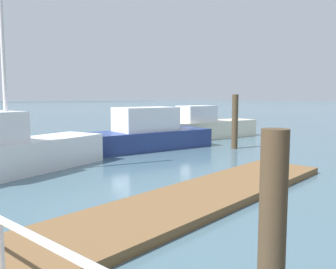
{
  "coord_description": "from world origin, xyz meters",
  "views": [
    {
      "loc": [
        -4.31,
        2.54,
        2.41
      ],
      "look_at": [
        1.91,
        8.03,
        1.51
      ],
      "focal_mm": 38.45,
      "sensor_mm": 36.0,
      "label": 1
    }
  ],
  "objects": [
    {
      "name": "moored_boat_1",
      "position": [
        6.66,
        13.98,
        0.67
      ],
      "size": [
        7.45,
        3.57,
        1.89
      ],
      "color": "navy",
      "rests_on": "ground_plane"
    },
    {
      "name": "dock_piling_1",
      "position": [
        9.89,
        11.03,
        1.23
      ],
      "size": [
        0.28,
        0.28,
        2.46
      ],
      "primitive_type": "cylinder",
      "color": "#473826",
      "rests_on": "ground_plane"
    },
    {
      "name": "dock_piling_0",
      "position": [
        -0.57,
        4.26,
        1.02
      ],
      "size": [
        0.31,
        0.31,
        2.04
      ],
      "primitive_type": "cylinder",
      "color": "#473826",
      "rests_on": "ground_plane"
    },
    {
      "name": "moored_boat_2",
      "position": [
        0.4,
        13.3,
        0.71
      ],
      "size": [
        6.82,
        2.83,
        6.35
      ],
      "color": "white",
      "rests_on": "ground_plane"
    },
    {
      "name": "floating_dock",
      "position": [
        1.75,
        7.31,
        0.09
      ],
      "size": [
        10.5,
        2.0,
        0.18
      ],
      "primitive_type": "cube",
      "color": "brown",
      "rests_on": "ground_plane"
    },
    {
      "name": "moored_boat_4",
      "position": [
        12.23,
        14.24,
        0.66
      ],
      "size": [
        6.41,
        2.87,
        1.85
      ],
      "color": "beige",
      "rests_on": "ground_plane"
    }
  ]
}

